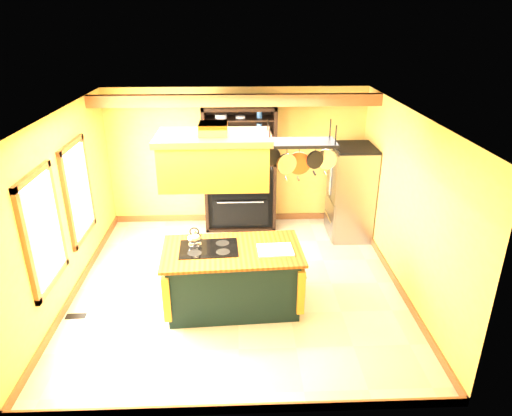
{
  "coord_description": "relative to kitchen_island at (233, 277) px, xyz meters",
  "views": [
    {
      "loc": [
        0.04,
        -6.12,
        3.96
      ],
      "look_at": [
        0.29,
        0.3,
        1.2
      ],
      "focal_mm": 32.0,
      "sensor_mm": 36.0,
      "label": 1
    }
  ],
  "objects": [
    {
      "name": "floor",
      "position": [
        0.07,
        0.51,
        -0.47
      ],
      "size": [
        5.0,
        5.0,
        0.0
      ],
      "primitive_type": "plane",
      "color": "beige",
      "rests_on": "ground"
    },
    {
      "name": "refrigerator",
      "position": [
        2.18,
        2.23,
        0.37
      ],
      "size": [
        0.75,
        0.88,
        1.72
      ],
      "color": "gray",
      "rests_on": "floor"
    },
    {
      "name": "pot_rack",
      "position": [
        0.91,
        0.01,
        1.86
      ],
      "size": [
        0.97,
        0.45,
        0.72
      ],
      "color": "black",
      "rests_on": "ceiling"
    },
    {
      "name": "range_hood",
      "position": [
        -0.2,
        -0.0,
        1.78
      ],
      "size": [
        1.45,
        0.82,
        0.8
      ],
      "color": "gold",
      "rests_on": "ceiling"
    },
    {
      "name": "wall_back",
      "position": [
        0.07,
        3.01,
        0.88
      ],
      "size": [
        5.0,
        0.02,
        2.7
      ],
      "primitive_type": "cube",
      "color": "#E9B255",
      "rests_on": "floor"
    },
    {
      "name": "window_near",
      "position": [
        -2.39,
        -0.29,
        0.93
      ],
      "size": [
        0.06,
        1.06,
        1.56
      ],
      "color": "#98582F",
      "rests_on": "wall_left"
    },
    {
      "name": "floor_register",
      "position": [
        -2.23,
        -0.2,
        -0.46
      ],
      "size": [
        0.28,
        0.13,
        0.01
      ],
      "primitive_type": "cube",
      "rotation": [
        0.0,
        0.0,
        0.03
      ],
      "color": "black",
      "rests_on": "floor"
    },
    {
      "name": "window_far",
      "position": [
        -2.39,
        1.11,
        0.93
      ],
      "size": [
        0.06,
        1.06,
        1.56
      ],
      "color": "#98582F",
      "rests_on": "wall_left"
    },
    {
      "name": "kitchen_island",
      "position": [
        0.0,
        0.0,
        0.0
      ],
      "size": [
        2.0,
        1.19,
        1.11
      ],
      "rotation": [
        0.0,
        0.0,
        0.06
      ],
      "color": "black",
      "rests_on": "floor"
    },
    {
      "name": "hutch",
      "position": [
        0.13,
        2.74,
        0.45
      ],
      "size": [
        1.36,
        0.62,
        2.41
      ],
      "color": "black",
      "rests_on": "floor"
    },
    {
      "name": "ceiling_beam",
      "position": [
        0.07,
        2.21,
        2.12
      ],
      "size": [
        5.0,
        0.15,
        0.2
      ],
      "primitive_type": "cube",
      "color": "#98582F",
      "rests_on": "ceiling"
    },
    {
      "name": "wall_left",
      "position": [
        -2.43,
        0.51,
        0.88
      ],
      "size": [
        0.02,
        5.0,
        2.7
      ],
      "primitive_type": "cube",
      "color": "#E9B255",
      "rests_on": "floor"
    },
    {
      "name": "ceiling",
      "position": [
        0.07,
        0.51,
        2.23
      ],
      "size": [
        5.0,
        5.0,
        0.0
      ],
      "primitive_type": "plane",
      "rotation": [
        3.14,
        0.0,
        0.0
      ],
      "color": "white",
      "rests_on": "wall_back"
    },
    {
      "name": "wall_front",
      "position": [
        0.07,
        -1.99,
        0.88
      ],
      "size": [
        5.0,
        0.02,
        2.7
      ],
      "primitive_type": "cube",
      "color": "#E9B255",
      "rests_on": "floor"
    },
    {
      "name": "wall_right",
      "position": [
        2.57,
        0.51,
        0.88
      ],
      "size": [
        0.02,
        5.0,
        2.7
      ],
      "primitive_type": "cube",
      "color": "#E9B255",
      "rests_on": "floor"
    }
  ]
}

